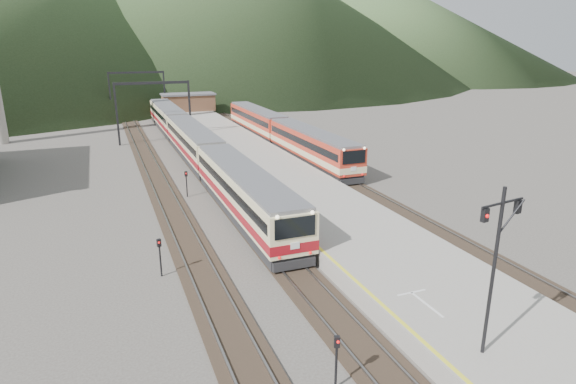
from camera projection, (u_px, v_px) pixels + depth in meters
name	position (u px, v px, depth m)	size (l,w,h in m)	color
track_main	(201.00, 166.00, 51.64)	(2.60, 200.00, 0.23)	black
track_far	(153.00, 170.00, 49.91)	(2.60, 200.00, 0.23)	black
track_second	(299.00, 157.00, 55.63)	(2.60, 200.00, 0.23)	black
platform	(256.00, 162.00, 51.68)	(8.00, 100.00, 1.00)	gray
gantry_near	(153.00, 100.00, 62.37)	(9.55, 0.25, 8.00)	black
gantry_far	(137.00, 85.00, 84.62)	(9.55, 0.25, 8.00)	black
station_shed	(188.00, 102.00, 86.67)	(9.40, 4.40, 3.10)	brown
hill_c	(352.00, 17.00, 233.75)	(160.00, 160.00, 50.00)	#344B26
main_train	(193.00, 142.00, 54.17)	(2.97, 60.93, 3.63)	beige
second_train	(281.00, 132.00, 60.59)	(2.79, 37.98, 3.40)	#BA3420
signal_mast	(496.00, 255.00, 17.73)	(2.19, 0.48, 6.81)	black
short_signal_a	(336.00, 355.00, 18.02)	(0.26, 0.22, 2.27)	black
short_signal_b	(186.00, 180.00, 41.01)	(0.24, 0.19, 2.27)	black
short_signal_c	(160.00, 252.00, 26.88)	(0.26, 0.22, 2.27)	black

